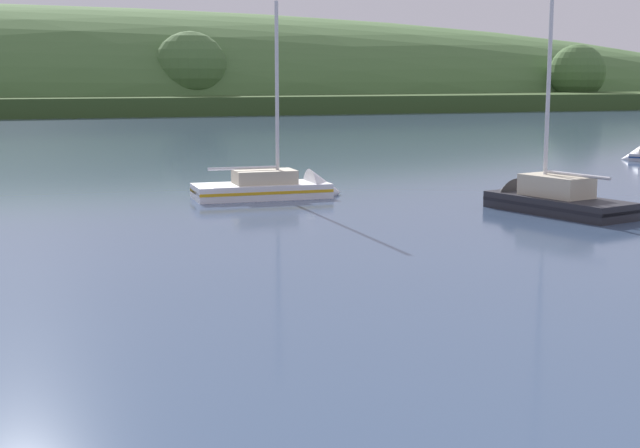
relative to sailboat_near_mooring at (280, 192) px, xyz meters
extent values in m
cube|color=#314A21|center=(8.58, 136.86, 1.29)|extent=(526.40, 90.70, 3.23)
sphere|color=#476B38|center=(24.25, 124.72, 7.90)|extent=(14.27, 14.27, 14.27)
sphere|color=#476B38|center=(111.14, 120.69, 7.24)|extent=(12.39, 12.39, 12.39)
cube|color=white|center=(-1.12, 0.07, -0.17)|extent=(8.05, 3.55, 1.40)
cone|color=white|center=(2.81, -0.17, -0.17)|extent=(2.14, 3.06, 2.95)
cube|color=gold|center=(-1.12, 0.07, 0.14)|extent=(8.05, 3.58, 0.17)
cube|color=#BCB299|center=(-0.92, 0.06, 0.92)|extent=(3.67, 2.30, 0.79)
cylinder|color=silver|center=(-0.13, 0.01, 5.75)|extent=(0.22, 0.22, 10.45)
cylinder|color=silver|center=(-2.20, 0.13, 1.46)|extent=(4.14, 0.42, 0.17)
cone|color=#ADB2BC|center=(35.33, 11.76, -0.31)|extent=(2.77, 2.75, 2.40)
cube|color=#232328|center=(11.49, -11.26, -0.21)|extent=(4.70, 8.45, 1.52)
cone|color=#232328|center=(10.61, -7.37, -0.21)|extent=(3.25, 2.59, 2.88)
cube|color=black|center=(11.49, -11.26, 0.16)|extent=(4.73, 8.46, 0.17)
cube|color=#BCB299|center=(11.45, -11.07, 1.09)|extent=(2.79, 3.96, 1.09)
cylinder|color=silver|center=(11.27, -10.29, 6.95)|extent=(0.21, 0.21, 12.80)
cylinder|color=silver|center=(11.73, -12.33, 1.79)|extent=(1.09, 4.13, 0.17)
camera|label=1|loc=(-17.17, -50.61, 6.84)|focal=51.29mm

